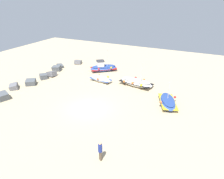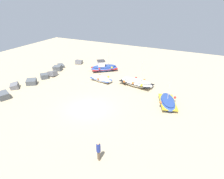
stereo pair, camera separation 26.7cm
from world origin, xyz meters
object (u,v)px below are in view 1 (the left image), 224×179
fishing_boat_3 (101,79)px  person_walking (100,150)px  fishing_boat_2 (168,102)px  fishing_boat_1 (103,67)px  fishing_boat_0 (136,82)px

fishing_boat_3 → person_walking: (-13.13, -7.15, 0.55)m
fishing_boat_2 → fishing_boat_3: size_ratio=1.23×
person_walking → fishing_boat_1: bearing=-119.1°
fishing_boat_2 → person_walking: fishing_boat_2 is taller
fishing_boat_0 → person_walking: fishing_boat_0 is taller
fishing_boat_2 → fishing_boat_3: 10.20m
fishing_boat_2 → person_walking: size_ratio=2.56×
fishing_boat_0 → fishing_boat_2: size_ratio=1.14×
fishing_boat_3 → person_walking: size_ratio=2.07×
fishing_boat_3 → person_walking: person_walking is taller
fishing_boat_1 → fishing_boat_3: fishing_boat_1 is taller
fishing_boat_2 → fishing_boat_3: (2.55, 9.87, 0.01)m
fishing_boat_1 → person_walking: bearing=77.1°
fishing_boat_1 → fishing_boat_0: bearing=114.0°
fishing_boat_0 → fishing_boat_1: bearing=-16.7°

